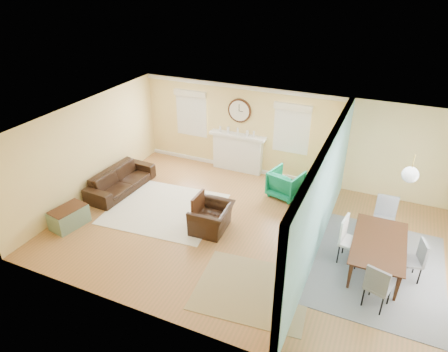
{
  "coord_description": "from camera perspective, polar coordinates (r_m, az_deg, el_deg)",
  "views": [
    {
      "loc": [
        2.5,
        -7.14,
        5.57
      ],
      "look_at": [
        -0.8,
        0.3,
        1.2
      ],
      "focal_mm": 32.0,
      "sensor_mm": 36.0,
      "label": 1
    }
  ],
  "objects": [
    {
      "name": "ceiling",
      "position": [
        8.13,
        4.33,
        6.71
      ],
      "size": [
        9.0,
        6.0,
        0.02
      ],
      "primitive_type": "cube",
      "color": "white",
      "rests_on": "wall_back"
    },
    {
      "name": "wall_clock",
      "position": [
        11.49,
        2.23,
        9.31
      ],
      "size": [
        0.7,
        0.07,
        0.7
      ],
      "color": "#432414",
      "rests_on": "wall_back"
    },
    {
      "name": "dining_chair_e",
      "position": [
        8.69,
        25.26,
        -10.45
      ],
      "size": [
        0.49,
        0.49,
        0.9
      ],
      "color": "slate",
      "rests_on": "floor"
    },
    {
      "name": "window_left",
      "position": [
        12.17,
        -4.69,
        9.37
      ],
      "size": [
        1.05,
        0.13,
        1.42
      ],
      "color": "white",
      "rests_on": "wall_back"
    },
    {
      "name": "rug_jute",
      "position": [
        8.01,
        4.08,
        -15.85
      ],
      "size": [
        2.3,
        1.96,
        0.01
      ],
      "primitive_type": "cube",
      "rotation": [
        0.0,
        0.0,
        0.1
      ],
      "color": "tan",
      "rests_on": "floor"
    },
    {
      "name": "fireplace",
      "position": [
        11.88,
        1.96,
        3.46
      ],
      "size": [
        1.7,
        0.3,
        1.17
      ],
      "color": "white",
      "rests_on": "ground"
    },
    {
      "name": "credenza",
      "position": [
        10.09,
        12.65,
        -3.37
      ],
      "size": [
        0.5,
        1.47,
        0.8
      ],
      "color": "#996941",
      "rests_on": "floor"
    },
    {
      "name": "partition",
      "position": [
        8.59,
        14.19,
        -2.09
      ],
      "size": [
        0.17,
        6.0,
        2.6
      ],
      "color": "#EBC57C",
      "rests_on": "ground"
    },
    {
      "name": "rug_cream",
      "position": [
        10.35,
        -8.42,
        -4.63
      ],
      "size": [
        2.94,
        2.6,
        0.01
      ],
      "primitive_type": "cube",
      "rotation": [
        0.0,
        0.0,
        0.09
      ],
      "color": "beige",
      "rests_on": "floor"
    },
    {
      "name": "tv",
      "position": [
        9.74,
        12.99,
        0.33
      ],
      "size": [
        0.21,
        1.16,
        0.67
      ],
      "primitive_type": "imported",
      "rotation": [
        0.0,
        0.0,
        1.62
      ],
      "color": "black",
      "rests_on": "credenza"
    },
    {
      "name": "pendant",
      "position": [
        7.91,
        25.06,
        0.17
      ],
      "size": [
        0.3,
        0.3,
        0.55
      ],
      "color": "gold",
      "rests_on": "ceiling"
    },
    {
      "name": "sofa",
      "position": [
        11.28,
        -14.54,
        -0.58
      ],
      "size": [
        0.93,
        2.15,
        0.62
      ],
      "primitive_type": "imported",
      "rotation": [
        0.0,
        0.0,
        1.52
      ],
      "color": "black",
      "rests_on": "floor"
    },
    {
      "name": "trunk",
      "position": [
        10.19,
        -21.28,
        -5.48
      ],
      "size": [
        0.66,
        0.92,
        0.49
      ],
      "color": "gray",
      "rests_on": "floor"
    },
    {
      "name": "dining_chair_w",
      "position": [
        8.64,
        17.87,
        -8.41
      ],
      "size": [
        0.51,
        0.51,
        1.03
      ],
      "color": "white",
      "rests_on": "floor"
    },
    {
      "name": "green_chair",
      "position": [
        10.77,
        8.82,
        -1.04
      ],
      "size": [
        0.97,
        0.99,
        0.74
      ],
      "primitive_type": "imported",
      "rotation": [
        0.0,
        0.0,
        2.88
      ],
      "color": "#007848",
      "rests_on": "floor"
    },
    {
      "name": "wall_left",
      "position": [
        10.88,
        -18.83,
        3.52
      ],
      "size": [
        0.02,
        6.0,
        2.6
      ],
      "primitive_type": "cube",
      "color": "#EBC57C",
      "rests_on": "ground"
    },
    {
      "name": "dining_chair_s",
      "position": [
        7.83,
        21.33,
        -13.92
      ],
      "size": [
        0.53,
        0.53,
        0.96
      ],
      "color": "slate",
      "rests_on": "floor"
    },
    {
      "name": "floor",
      "position": [
        9.4,
        3.76,
        -8.2
      ],
      "size": [
        9.0,
        9.0,
        0.0
      ],
      "primitive_type": "plane",
      "color": "olive",
      "rests_on": "ground"
    },
    {
      "name": "dining_table",
      "position": [
        8.83,
        21.21,
        -10.51
      ],
      "size": [
        1.05,
        1.85,
        0.65
      ],
      "primitive_type": "imported",
      "rotation": [
        0.0,
        0.0,
        1.58
      ],
      "color": "#432414",
      "rests_on": "floor"
    },
    {
      "name": "potted_plant",
      "position": [
        9.11,
        11.72,
        -4.84
      ],
      "size": [
        0.54,
        0.52,
        0.47
      ],
      "primitive_type": "imported",
      "rotation": [
        0.0,
        0.0,
        5.81
      ],
      "color": "#337F33",
      "rests_on": "garden_stool"
    },
    {
      "name": "window_right",
      "position": [
        11.1,
        9.68,
        7.18
      ],
      "size": [
        1.05,
        0.13,
        1.42
      ],
      "color": "white",
      "rests_on": "wall_back"
    },
    {
      "name": "wall_front",
      "position": [
        6.45,
        -5.55,
        -13.36
      ],
      "size": [
        9.0,
        0.02,
        2.6
      ],
      "primitive_type": "cube",
      "color": "#EBC57C",
      "rests_on": "ground"
    },
    {
      "name": "garden_stool",
      "position": [
        9.36,
        11.45,
        -7.22
      ],
      "size": [
        0.31,
        0.31,
        0.46
      ],
      "primitive_type": "cylinder",
      "color": "white",
      "rests_on": "floor"
    },
    {
      "name": "dining_chair_n",
      "position": [
        9.57,
        22.02,
        -5.35
      ],
      "size": [
        0.48,
        0.48,
        1.03
      ],
      "color": "slate",
      "rests_on": "floor"
    },
    {
      "name": "rug_grey",
      "position": [
        9.02,
        20.86,
        -12.09
      ],
      "size": [
        2.63,
        3.29,
        0.01
      ],
      "primitive_type": "cube",
      "color": "slate",
      "rests_on": "floor"
    },
    {
      "name": "eames_chair",
      "position": [
        9.34,
        -1.76,
        -6.01
      ],
      "size": [
        0.91,
        1.03,
        0.64
      ],
      "primitive_type": "imported",
      "rotation": [
        0.0,
        0.0,
        -1.51
      ],
      "color": "black",
      "rests_on": "floor"
    },
    {
      "name": "wall_back",
      "position": [
        11.29,
        9.36,
        5.6
      ],
      "size": [
        9.0,
        0.02,
        2.6
      ],
      "primitive_type": "cube",
      "color": "#EBC57C",
      "rests_on": "ground"
    }
  ]
}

